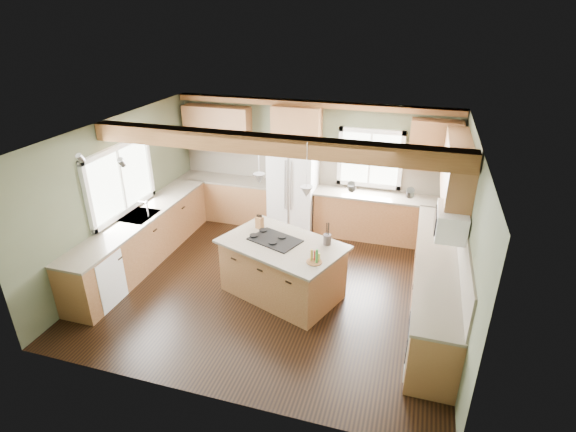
% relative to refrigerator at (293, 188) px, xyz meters
% --- Properties ---
extents(floor, '(5.60, 5.60, 0.00)m').
position_rel_refrigerator_xyz_m(floor, '(0.30, -2.12, -0.90)').
color(floor, black).
rests_on(floor, ground).
extents(ceiling, '(5.60, 5.60, 0.00)m').
position_rel_refrigerator_xyz_m(ceiling, '(0.30, -2.12, 1.70)').
color(ceiling, silver).
rests_on(ceiling, wall_back).
extents(wall_back, '(5.60, 0.00, 5.60)m').
position_rel_refrigerator_xyz_m(wall_back, '(0.30, 0.38, 0.40)').
color(wall_back, '#484E37').
rests_on(wall_back, ground).
extents(wall_left, '(0.00, 5.00, 5.00)m').
position_rel_refrigerator_xyz_m(wall_left, '(-2.50, -2.12, 0.40)').
color(wall_left, '#484E37').
rests_on(wall_left, ground).
extents(wall_right, '(0.00, 5.00, 5.00)m').
position_rel_refrigerator_xyz_m(wall_right, '(3.10, -2.12, 0.40)').
color(wall_right, '#484E37').
rests_on(wall_right, ground).
extents(ceiling_beam, '(5.55, 0.26, 0.26)m').
position_rel_refrigerator_xyz_m(ceiling_beam, '(0.30, -2.32, 1.57)').
color(ceiling_beam, brown).
rests_on(ceiling_beam, ceiling).
extents(soffit_trim, '(5.55, 0.20, 0.10)m').
position_rel_refrigerator_xyz_m(soffit_trim, '(0.30, 0.28, 1.64)').
color(soffit_trim, brown).
rests_on(soffit_trim, ceiling).
extents(backsplash_back, '(5.58, 0.03, 0.58)m').
position_rel_refrigerator_xyz_m(backsplash_back, '(0.30, 0.36, 0.31)').
color(backsplash_back, brown).
rests_on(backsplash_back, wall_back).
extents(backsplash_right, '(0.03, 3.70, 0.58)m').
position_rel_refrigerator_xyz_m(backsplash_right, '(3.08, -2.07, 0.31)').
color(backsplash_right, brown).
rests_on(backsplash_right, wall_right).
extents(base_cab_back_left, '(2.02, 0.60, 0.88)m').
position_rel_refrigerator_xyz_m(base_cab_back_left, '(-1.49, 0.08, -0.46)').
color(base_cab_back_left, brown).
rests_on(base_cab_back_left, floor).
extents(counter_back_left, '(2.06, 0.64, 0.04)m').
position_rel_refrigerator_xyz_m(counter_back_left, '(-1.49, 0.08, 0.00)').
color(counter_back_left, '#484035').
rests_on(counter_back_left, base_cab_back_left).
extents(base_cab_back_right, '(2.62, 0.60, 0.88)m').
position_rel_refrigerator_xyz_m(base_cab_back_right, '(1.79, 0.08, -0.46)').
color(base_cab_back_right, brown).
rests_on(base_cab_back_right, floor).
extents(counter_back_right, '(2.66, 0.64, 0.04)m').
position_rel_refrigerator_xyz_m(counter_back_right, '(1.79, 0.08, 0.00)').
color(counter_back_right, '#484035').
rests_on(counter_back_right, base_cab_back_right).
extents(base_cab_left, '(0.60, 3.70, 0.88)m').
position_rel_refrigerator_xyz_m(base_cab_left, '(-2.20, -2.07, -0.46)').
color(base_cab_left, brown).
rests_on(base_cab_left, floor).
extents(counter_left, '(0.64, 3.74, 0.04)m').
position_rel_refrigerator_xyz_m(counter_left, '(-2.20, -2.07, 0.00)').
color(counter_left, '#484035').
rests_on(counter_left, base_cab_left).
extents(base_cab_right, '(0.60, 3.70, 0.88)m').
position_rel_refrigerator_xyz_m(base_cab_right, '(2.80, -2.07, -0.46)').
color(base_cab_right, brown).
rests_on(base_cab_right, floor).
extents(counter_right, '(0.64, 3.74, 0.04)m').
position_rel_refrigerator_xyz_m(counter_right, '(2.80, -2.07, 0.00)').
color(counter_right, '#484035').
rests_on(counter_right, base_cab_right).
extents(upper_cab_back_left, '(1.40, 0.35, 0.90)m').
position_rel_refrigerator_xyz_m(upper_cab_back_left, '(-1.69, 0.21, 1.05)').
color(upper_cab_back_left, brown).
rests_on(upper_cab_back_left, wall_back).
extents(upper_cab_over_fridge, '(0.96, 0.35, 0.70)m').
position_rel_refrigerator_xyz_m(upper_cab_over_fridge, '(-0.00, 0.21, 1.25)').
color(upper_cab_over_fridge, brown).
rests_on(upper_cab_over_fridge, wall_back).
extents(upper_cab_right, '(0.35, 2.20, 0.90)m').
position_rel_refrigerator_xyz_m(upper_cab_right, '(2.92, -1.22, 1.05)').
color(upper_cab_right, brown).
rests_on(upper_cab_right, wall_right).
extents(upper_cab_back_corner, '(0.90, 0.35, 0.90)m').
position_rel_refrigerator_xyz_m(upper_cab_back_corner, '(2.60, 0.21, 1.05)').
color(upper_cab_back_corner, brown).
rests_on(upper_cab_back_corner, wall_back).
extents(window_left, '(0.04, 1.60, 1.05)m').
position_rel_refrigerator_xyz_m(window_left, '(-2.48, -2.07, 0.65)').
color(window_left, white).
rests_on(window_left, wall_left).
extents(window_back, '(1.10, 0.04, 1.00)m').
position_rel_refrigerator_xyz_m(window_back, '(1.45, 0.36, 0.65)').
color(window_back, white).
rests_on(window_back, wall_back).
extents(sink, '(0.50, 0.65, 0.03)m').
position_rel_refrigerator_xyz_m(sink, '(-2.20, -2.07, 0.01)').
color(sink, '#262628').
rests_on(sink, counter_left).
extents(faucet, '(0.02, 0.02, 0.28)m').
position_rel_refrigerator_xyz_m(faucet, '(-2.02, -2.07, 0.15)').
color(faucet, '#B2B2B7').
rests_on(faucet, sink).
extents(dishwasher, '(0.60, 0.60, 0.84)m').
position_rel_refrigerator_xyz_m(dishwasher, '(-2.19, -3.37, -0.47)').
color(dishwasher, white).
rests_on(dishwasher, floor).
extents(oven, '(0.60, 0.72, 0.84)m').
position_rel_refrigerator_xyz_m(oven, '(2.79, -3.37, -0.47)').
color(oven, white).
rests_on(oven, floor).
extents(microwave, '(0.40, 0.70, 0.38)m').
position_rel_refrigerator_xyz_m(microwave, '(2.88, -2.17, 0.65)').
color(microwave, white).
rests_on(microwave, wall_right).
extents(pendant_left, '(0.18, 0.18, 0.16)m').
position_rel_refrigerator_xyz_m(pendant_left, '(0.08, -2.16, 0.98)').
color(pendant_left, '#B2B2B7').
rests_on(pendant_left, ceiling).
extents(pendant_right, '(0.18, 0.18, 0.16)m').
position_rel_refrigerator_xyz_m(pendant_right, '(0.90, -2.47, 0.98)').
color(pendant_right, '#B2B2B7').
rests_on(pendant_right, ceiling).
extents(refrigerator, '(0.90, 0.74, 1.80)m').
position_rel_refrigerator_xyz_m(refrigerator, '(0.00, 0.00, 0.00)').
color(refrigerator, white).
rests_on(refrigerator, floor).
extents(island, '(2.00, 1.61, 0.88)m').
position_rel_refrigerator_xyz_m(island, '(0.49, -2.32, -0.46)').
color(island, brown).
rests_on(island, floor).
extents(island_top, '(2.15, 1.76, 0.04)m').
position_rel_refrigerator_xyz_m(island_top, '(0.49, -2.32, 0.00)').
color(island_top, '#484035').
rests_on(island_top, island).
extents(cooktop, '(0.88, 0.74, 0.02)m').
position_rel_refrigerator_xyz_m(cooktop, '(0.36, -2.27, 0.03)').
color(cooktop, black).
rests_on(cooktop, island_top).
extents(knife_block, '(0.14, 0.13, 0.20)m').
position_rel_refrigerator_xyz_m(knife_block, '(-0.02, -1.93, 0.12)').
color(knife_block, brown).
rests_on(knife_block, island_top).
extents(utensil_crock, '(0.14, 0.14, 0.16)m').
position_rel_refrigerator_xyz_m(utensil_crock, '(1.16, -2.15, 0.10)').
color(utensil_crock, '#473E39').
rests_on(utensil_crock, island_top).
extents(bottle_tray, '(0.32, 0.32, 0.21)m').
position_rel_refrigerator_xyz_m(bottle_tray, '(1.10, -2.73, 0.12)').
color(bottle_tray, brown).
rests_on(bottle_tray, island_top).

